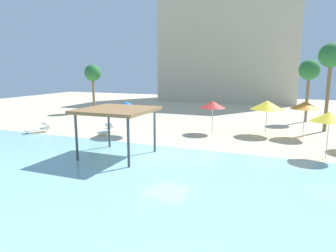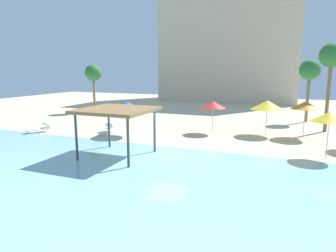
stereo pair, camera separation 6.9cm
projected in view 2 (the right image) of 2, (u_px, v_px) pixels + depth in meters
ground_plane at (167, 154)px, 18.12m from camera, size 80.00×80.00×0.00m
lagoon_water at (122, 184)px, 13.33m from camera, size 44.00×13.50×0.04m
shade_pavilion at (117, 112)px, 17.12m from camera, size 3.92×3.92×2.81m
beach_umbrella_yellow_0 at (330, 117)px, 16.71m from camera, size 2.01×2.01×2.68m
beach_umbrella_blue_3 at (127, 106)px, 22.73m from camera, size 2.40×2.40×2.61m
beach_umbrella_red_4 at (213, 105)px, 23.73m from camera, size 2.00×2.00×2.54m
beach_umbrella_orange_5 at (306, 105)px, 21.85m from camera, size 2.06×2.06×2.72m
beach_umbrella_yellow_6 at (267, 105)px, 22.97m from camera, size 2.49×2.49×2.66m
lounge_chair_1 at (107, 129)px, 23.78m from camera, size 0.88×1.97×0.74m
lounge_chair_2 at (40, 128)px, 24.21m from camera, size 1.35×1.97×0.74m
palm_tree_0 at (93, 74)px, 35.13m from camera, size 1.90×1.90×5.56m
palm_tree_1 at (310, 71)px, 28.29m from camera, size 1.90×1.90×5.90m
palm_tree_2 at (332, 58)px, 23.59m from camera, size 1.90×1.90×7.02m
hotel_block_0 at (230, 45)px, 47.83m from camera, size 20.95×8.81×17.76m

